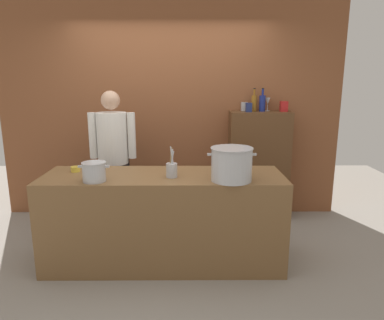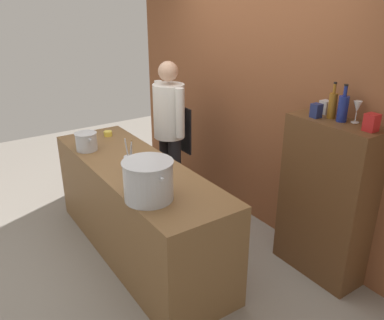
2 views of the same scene
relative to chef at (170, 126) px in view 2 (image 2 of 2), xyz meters
The scene contains 15 objects.
ground_plane 1.37m from the chef, 49.66° to the right, with size 8.00×8.00×0.00m, color gray.
brick_back_panel 1.06m from the chef, 46.56° to the left, with size 4.40×0.10×3.00m, color brown.
prep_counter 1.10m from the chef, 49.66° to the right, with size 2.28×0.70×0.90m, color brown.
bar_cabinet 1.84m from the chef, 14.38° to the left, with size 0.76×0.32×1.39m, color brown.
chef is the anchor object (origin of this frame).
stockpot_large 1.56m from the chef, 36.76° to the right, with size 0.43×0.38×0.30m.
stockpot_small 0.95m from the chef, 87.97° to the right, with size 0.28×0.21×0.17m.
utensil_crock 1.09m from the chef, 49.09° to the right, with size 0.10×0.10×0.30m.
butter_jar 0.67m from the chef, 111.02° to the right, with size 0.09×0.09×0.05m, color yellow.
wine_bottle_amber 1.83m from the chef, 15.97° to the left, with size 0.06×0.06×0.29m.
wine_bottle_cobalt 1.92m from the chef, 14.89° to the left, with size 0.08×0.08×0.29m.
wine_glass_wide 2.01m from the chef, 16.00° to the left, with size 0.06×0.06×0.17m.
spice_tin_silver 1.73m from the chef, 19.21° to the left, with size 0.08×0.08×0.11m, color #B2B2B7.
spice_tin_red 2.15m from the chef, 12.40° to the left, with size 0.09×0.09×0.13m, color red.
spice_tin_navy 1.72m from the chef, 13.86° to the left, with size 0.07×0.07×0.11m, color navy.
Camera 2 is at (2.96, -1.40, 2.30)m, focal length 37.41 mm.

